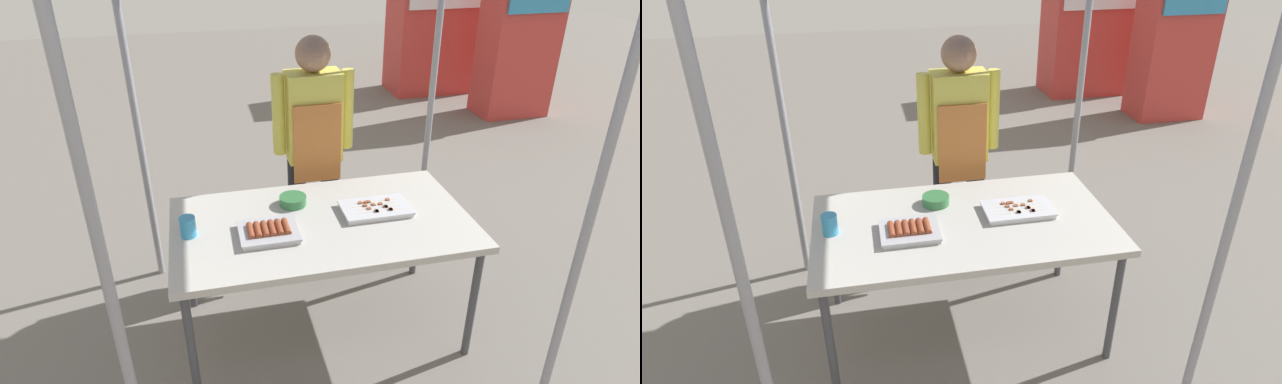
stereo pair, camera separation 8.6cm
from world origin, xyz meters
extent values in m
plane|color=#66605B|center=(0.00, 0.00, 0.00)|extent=(18.00, 18.00, 0.00)
cube|color=#B7B2A8|center=(0.00, 0.00, 0.73)|extent=(1.60, 0.90, 0.04)
cylinder|color=#3F3F44|center=(-0.74, -0.39, 0.35)|extent=(0.04, 0.04, 0.71)
cylinder|color=#3F3F44|center=(0.74, -0.39, 0.35)|extent=(0.04, 0.04, 0.71)
cylinder|color=#3F3F44|center=(-0.74, 0.39, 0.35)|extent=(0.04, 0.04, 0.71)
cylinder|color=#3F3F44|center=(0.74, 0.39, 0.35)|extent=(0.04, 0.04, 0.71)
cylinder|color=gray|center=(-0.95, -0.80, 1.11)|extent=(0.04, 0.04, 2.23)
cylinder|color=gray|center=(0.95, -0.80, 1.11)|extent=(0.04, 0.04, 2.23)
cylinder|color=gray|center=(-0.95, 0.80, 1.11)|extent=(0.04, 0.04, 2.23)
cylinder|color=gray|center=(0.95, 0.80, 1.11)|extent=(0.04, 0.04, 2.23)
cube|color=#ADADB2|center=(-0.30, -0.07, 0.76)|extent=(0.29, 0.25, 0.02)
cube|color=#ADADB2|center=(-0.30, -0.07, 0.78)|extent=(0.30, 0.26, 0.01)
cylinder|color=brown|center=(-0.39, -0.07, 0.79)|extent=(0.03, 0.13, 0.03)
cylinder|color=brown|center=(-0.36, -0.07, 0.79)|extent=(0.03, 0.13, 0.03)
cylinder|color=brown|center=(-0.32, -0.07, 0.79)|extent=(0.03, 0.13, 0.03)
cylinder|color=brown|center=(-0.28, -0.07, 0.79)|extent=(0.03, 0.13, 0.03)
cylinder|color=brown|center=(-0.25, -0.07, 0.79)|extent=(0.03, 0.13, 0.03)
cylinder|color=brown|center=(-0.21, -0.07, 0.79)|extent=(0.03, 0.13, 0.03)
cube|color=silver|center=(0.31, 0.03, 0.76)|extent=(0.37, 0.22, 0.02)
cube|color=silver|center=(0.31, 0.03, 0.78)|extent=(0.38, 0.24, 0.01)
cylinder|color=tan|center=(0.31, -0.02, 0.78)|extent=(0.27, 0.01, 0.01)
cube|color=#9E512D|center=(0.30, -0.02, 0.78)|extent=(0.02, 0.02, 0.02)
cube|color=#9E512D|center=(0.30, -0.02, 0.78)|extent=(0.02, 0.02, 0.02)
cube|color=#9E512D|center=(0.38, -0.02, 0.78)|extent=(0.02, 0.02, 0.02)
cube|color=#9E512D|center=(0.38, -0.02, 0.78)|extent=(0.02, 0.02, 0.02)
cylinder|color=tan|center=(0.31, 0.01, 0.78)|extent=(0.27, 0.01, 0.01)
cube|color=#9E512D|center=(0.36, 0.01, 0.78)|extent=(0.02, 0.02, 0.02)
cube|color=#9E512D|center=(0.36, 0.01, 0.78)|extent=(0.02, 0.02, 0.02)
cube|color=#9E512D|center=(0.27, 0.01, 0.78)|extent=(0.02, 0.02, 0.02)
cylinder|color=tan|center=(0.31, 0.05, 0.78)|extent=(0.27, 0.01, 0.01)
cube|color=#9E512D|center=(0.35, 0.05, 0.78)|extent=(0.02, 0.02, 0.02)
cube|color=#9E512D|center=(0.30, 0.05, 0.78)|extent=(0.02, 0.02, 0.02)
cube|color=#9E512D|center=(0.26, 0.05, 0.78)|extent=(0.02, 0.02, 0.02)
cylinder|color=tan|center=(0.31, 0.08, 0.78)|extent=(0.27, 0.01, 0.01)
cube|color=#9E512D|center=(0.24, 0.08, 0.78)|extent=(0.02, 0.02, 0.02)
cube|color=#9E512D|center=(0.40, 0.08, 0.78)|extent=(0.02, 0.02, 0.02)
cube|color=#9E512D|center=(0.27, 0.08, 0.78)|extent=(0.02, 0.02, 0.02)
cube|color=#9E512D|center=(0.29, 0.08, 0.78)|extent=(0.02, 0.02, 0.02)
cylinder|color=#33723F|center=(-0.12, 0.21, 0.78)|extent=(0.15, 0.15, 0.05)
cylinder|color=#338CBF|center=(-0.70, 0.02, 0.80)|extent=(0.08, 0.08, 0.11)
cylinder|color=black|center=(0.00, 0.71, 0.40)|extent=(0.12, 0.12, 0.80)
cylinder|color=black|center=(0.22, 0.71, 0.40)|extent=(0.12, 0.12, 0.80)
cube|color=#D8CC4C|center=(0.11, 0.71, 1.08)|extent=(0.34, 0.20, 0.57)
cube|color=#CC7233|center=(0.11, 0.60, 0.94)|extent=(0.30, 0.02, 0.51)
cylinder|color=#D8CC4C|center=(-0.11, 0.71, 1.11)|extent=(0.08, 0.08, 0.51)
cylinder|color=#D8CC4C|center=(0.33, 0.71, 1.11)|extent=(0.08, 0.08, 0.51)
sphere|color=#9E7256|center=(0.11, 0.71, 1.47)|extent=(0.22, 0.22, 0.22)
cube|color=#BF3833|center=(2.53, 4.31, 0.82)|extent=(1.07, 0.66, 1.63)
cube|color=#BF3833|center=(3.11, 3.19, 0.88)|extent=(0.80, 0.52, 1.76)
camera|label=1|loc=(-0.59, -2.39, 2.24)|focal=30.07mm
camera|label=2|loc=(-0.50, -2.41, 2.24)|focal=30.07mm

